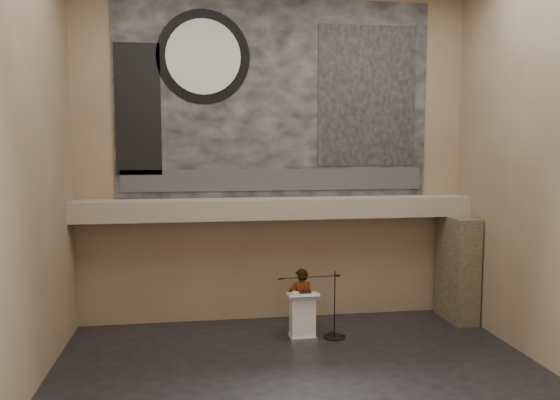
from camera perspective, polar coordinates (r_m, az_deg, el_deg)
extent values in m
plane|color=black|center=(11.07, 2.64, -18.44)|extent=(10.00, 10.00, 0.00)
cube|color=#79644D|center=(14.04, -0.49, 4.59)|extent=(10.00, 0.02, 8.50)
cube|color=#79644D|center=(6.23, 10.06, 3.06)|extent=(10.00, 0.02, 8.50)
cube|color=#79644D|center=(10.34, -25.59, 3.62)|extent=(0.02, 8.00, 8.50)
cube|color=#79644D|center=(12.12, 26.65, 3.80)|extent=(0.02, 8.00, 8.50)
cube|color=gray|center=(13.73, -0.25, -0.87)|extent=(10.00, 0.80, 0.50)
cylinder|color=#B2893D|center=(13.58, -6.92, -2.18)|extent=(0.04, 0.04, 0.06)
cylinder|color=#B2893D|center=(14.12, 7.43, -1.88)|extent=(0.04, 0.04, 0.06)
cube|color=black|center=(14.06, -0.48, 10.51)|extent=(8.00, 0.05, 5.00)
cube|color=#303030|center=(14.00, -0.45, 2.13)|extent=(7.76, 0.02, 0.55)
cylinder|color=black|center=(14.00, -8.02, 14.60)|extent=(2.30, 0.02, 2.30)
cylinder|color=silver|center=(13.98, -8.02, 14.61)|extent=(1.84, 0.02, 1.84)
cube|color=black|center=(14.56, 9.09, 10.67)|extent=(2.60, 0.02, 3.60)
cube|color=black|center=(13.92, -14.63, 9.13)|extent=(1.10, 0.02, 3.20)
cube|color=#423728|center=(14.98, 18.03, -6.80)|extent=(0.60, 1.40, 2.70)
cube|color=silver|center=(13.24, 2.35, -14.10)|extent=(0.65, 0.50, 0.08)
cube|color=white|center=(13.07, 2.35, -11.96)|extent=(0.57, 0.40, 0.96)
cube|color=white|center=(12.90, 2.38, -9.83)|extent=(0.73, 0.52, 0.13)
cube|color=black|center=(12.90, 2.64, -9.61)|extent=(0.29, 0.24, 0.04)
cube|color=silver|center=(12.88, 1.83, -9.70)|extent=(0.22, 0.31, 0.00)
imported|color=silver|center=(13.29, 2.22, -10.53)|extent=(0.60, 0.41, 1.61)
cylinder|color=black|center=(13.38, 5.70, -14.04)|extent=(0.52, 0.52, 0.02)
cylinder|color=black|center=(13.13, 5.73, -10.80)|extent=(0.03, 0.03, 1.60)
cylinder|color=black|center=(12.77, 2.97, -8.06)|extent=(1.44, 0.12, 0.02)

